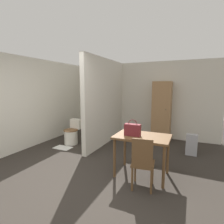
{
  "coord_description": "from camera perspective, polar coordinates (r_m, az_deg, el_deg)",
  "views": [
    {
      "loc": [
        1.84,
        -2.16,
        1.72
      ],
      "look_at": [
        0.09,
        1.7,
        1.09
      ],
      "focal_mm": 28.0,
      "sensor_mm": 36.0,
      "label": 1
    }
  ],
  "objects": [
    {
      "name": "ground_plane",
      "position": [
        3.32,
        -14.96,
        -23.05
      ],
      "size": [
        16.0,
        16.0,
        0.0
      ],
      "primitive_type": "plane",
      "color": "#2D2823"
    },
    {
      "name": "wall_back",
      "position": [
        6.2,
        7.05,
        4.09
      ],
      "size": [
        5.47,
        0.12,
        2.5
      ],
      "color": "beige",
      "rests_on": "ground_plane"
    },
    {
      "name": "dining_table",
      "position": [
        3.4,
        9.82,
        -9.31
      ],
      "size": [
        1.02,
        0.68,
        0.79
      ],
      "color": "brown",
      "rests_on": "ground_plane"
    },
    {
      "name": "wooden_cabinet",
      "position": [
        5.7,
        15.9,
        0.2
      ],
      "size": [
        0.55,
        0.49,
        1.86
      ],
      "color": "#997047",
      "rests_on": "ground_plane"
    },
    {
      "name": "partition_wall",
      "position": [
        5.2,
        -2.15,
        3.31
      ],
      "size": [
        0.12,
        2.41,
        2.5
      ],
      "color": "beige",
      "rests_on": "ground_plane"
    },
    {
      "name": "space_heater",
      "position": [
        4.87,
        24.52,
        -9.68
      ],
      "size": [
        0.27,
        0.16,
        0.53
      ],
      "color": "#9E9EA3",
      "rests_on": "ground_plane"
    },
    {
      "name": "handbag",
      "position": [
        3.31,
        6.72,
        -5.75
      ],
      "size": [
        0.3,
        0.12,
        0.31
      ],
      "color": "maroon",
      "rests_on": "dining_table"
    },
    {
      "name": "toilet",
      "position": [
        5.42,
        -12.91,
        -7.01
      ],
      "size": [
        0.42,
        0.57,
        0.71
      ],
      "color": "silver",
      "rests_on": "ground_plane"
    },
    {
      "name": "wall_left",
      "position": [
        5.77,
        -21.53,
        3.23
      ],
      "size": [
        0.12,
        4.68,
        2.5
      ],
      "color": "beige",
      "rests_on": "ground_plane"
    },
    {
      "name": "wooden_chair",
      "position": [
        3.02,
        9.98,
        -15.78
      ],
      "size": [
        0.41,
        0.41,
        0.91
      ],
      "rotation": [
        0.0,
        0.0,
        0.14
      ],
      "color": "brown",
      "rests_on": "ground_plane"
    },
    {
      "name": "bath_mat",
      "position": [
        5.18,
        -15.78,
        -11.15
      ],
      "size": [
        0.49,
        0.3,
        0.01
      ],
      "color": "silver",
      "rests_on": "ground_plane"
    }
  ]
}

